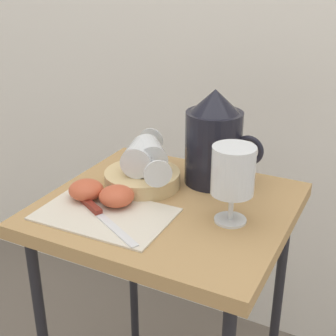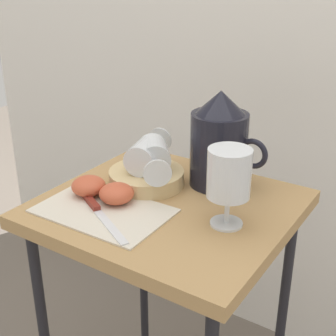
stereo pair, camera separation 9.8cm
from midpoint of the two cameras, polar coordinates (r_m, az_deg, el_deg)
name	(u,v)px [view 1 (the left image)]	position (r m, az deg, el deg)	size (l,w,h in m)	color
curtain_drape	(257,36)	(1.43, 8.67, 15.35)	(2.40, 0.03, 2.01)	silver
table	(168,236)	(1.05, -2.68, -8.20)	(0.51, 0.47, 0.73)	#AD8451
linen_napkin	(105,214)	(0.98, -10.40, -5.52)	(0.27, 0.17, 0.00)	beige
basket_tray	(142,179)	(1.08, -5.68, -1.35)	(0.17, 0.17, 0.04)	tan
pitcher	(214,146)	(1.07, 2.91, 2.63)	(0.18, 0.13, 0.22)	black
wine_glass_upright	(233,174)	(0.90, 4.72, -0.84)	(0.08, 0.08, 0.16)	silver
wine_glass_tipped_near	(141,156)	(1.07, -5.88, 1.43)	(0.10, 0.17, 0.07)	silver
wine_glass_tipped_far	(149,156)	(1.06, -4.89, 1.40)	(0.15, 0.16, 0.07)	silver
apple_half_left	(86,190)	(1.03, -12.47, -2.62)	(0.07, 0.07, 0.04)	#C15133
apple_half_right	(117,196)	(1.00, -8.99, -3.40)	(0.07, 0.07, 0.04)	#C15133
knife	(98,212)	(0.97, -11.24, -5.30)	(0.20, 0.12, 0.01)	silver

